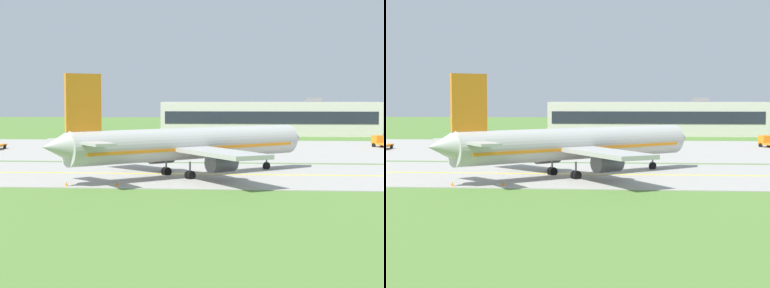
{
  "view_description": "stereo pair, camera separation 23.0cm",
  "coord_description": "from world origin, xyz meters",
  "views": [
    {
      "loc": [
        9.23,
        -85.15,
        10.0
      ],
      "look_at": [
        2.11,
        0.15,
        4.0
      ],
      "focal_mm": 62.04,
      "sensor_mm": 36.0,
      "label": 1
    },
    {
      "loc": [
        9.46,
        -85.13,
        10.0
      ],
      "look_at": [
        2.11,
        0.15,
        4.0
      ],
      "focal_mm": 62.04,
      "sensor_mm": 36.0,
      "label": 2
    }
  ],
  "objects": [
    {
      "name": "taxiway_centreline",
      "position": [
        0.0,
        0.0,
        0.11
      ],
      "size": [
        220.0,
        0.6,
        0.01
      ],
      "primitive_type": "cube",
      "color": "yellow",
      "rests_on": "taxiway_strip"
    },
    {
      "name": "apron_pad",
      "position": [
        10.0,
        42.0,
        0.05
      ],
      "size": [
        140.0,
        52.0,
        0.1
      ],
      "primitive_type": "cube",
      "color": "#9E9B93",
      "rests_on": "ground"
    },
    {
      "name": "traffic_cone_near_edge",
      "position": [
        -5.33,
        -11.94,
        0.3
      ],
      "size": [
        0.44,
        0.44,
        0.6
      ],
      "primitive_type": "cone",
      "color": "orange",
      "rests_on": "ground"
    },
    {
      "name": "terminal_building",
      "position": [
        15.19,
        89.99,
        4.44
      ],
      "size": [
        56.78,
        8.46,
        10.04
      ],
      "color": "beige",
      "rests_on": "ground"
    },
    {
      "name": "ground_plane",
      "position": [
        0.0,
        0.0,
        0.0
      ],
      "size": [
        500.0,
        500.0,
        0.0
      ],
      "primitive_type": "plane",
      "color": "#517A33"
    },
    {
      "name": "service_truck_catering",
      "position": [
        36.03,
        49.3,
        1.18
      ],
      "size": [
        4.75,
        6.63,
        2.59
      ],
      "color": "orange",
      "rests_on": "ground"
    },
    {
      "name": "taxiway_strip",
      "position": [
        0.0,
        0.0,
        0.05
      ],
      "size": [
        240.0,
        28.0,
        0.1
      ],
      "primitive_type": "cube",
      "color": "#9E9B93",
      "rests_on": "ground"
    },
    {
      "name": "airplane_lead",
      "position": [
        1.74,
        -2.17,
        4.13
      ],
      "size": [
        32.54,
        29.76,
        12.7
      ],
      "color": "#ADADA8",
      "rests_on": "ground"
    },
    {
      "name": "traffic_cone_mid_edge",
      "position": [
        -10.92,
        -12.89,
        0.3
      ],
      "size": [
        0.44,
        0.44,
        0.6
      ],
      "primitive_type": "cone",
      "color": "orange",
      "rests_on": "ground"
    }
  ]
}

